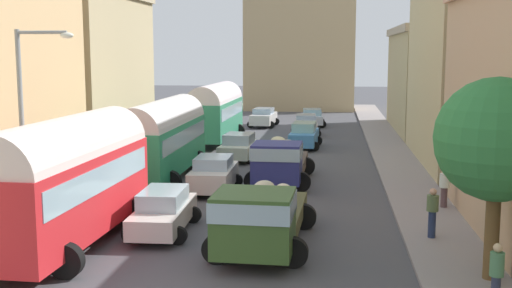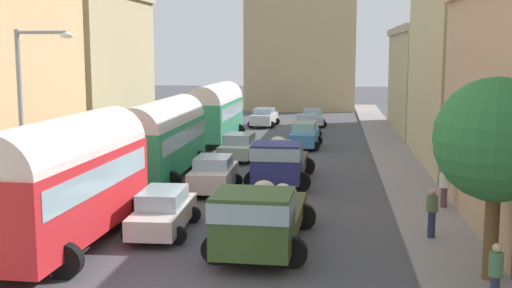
{
  "view_description": "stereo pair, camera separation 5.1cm",
  "coord_description": "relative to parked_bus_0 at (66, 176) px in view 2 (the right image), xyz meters",
  "views": [
    {
      "loc": [
        3.58,
        -13.19,
        6.22
      ],
      "look_at": [
        0.0,
        16.57,
        1.88
      ],
      "focal_mm": 44.65,
      "sensor_mm": 36.0,
      "label": 1
    },
    {
      "loc": [
        3.63,
        -13.18,
        6.22
      ],
      "look_at": [
        0.0,
        16.57,
        1.88
      ],
      "focal_mm": 44.65,
      "sensor_mm": 36.0,
      "label": 2
    }
  ],
  "objects": [
    {
      "name": "car_2",
      "position": [
        6.62,
        34.72,
        -1.59
      ],
      "size": [
        2.46,
        3.77,
        1.48
      ],
      "color": "silver",
      "rests_on": "ground"
    },
    {
      "name": "car_1",
      "position": [
        6.37,
        28.53,
        -1.54
      ],
      "size": [
        2.36,
        3.69,
        1.61
      ],
      "color": "silver",
      "rests_on": "ground"
    },
    {
      "name": "car_4",
      "position": [
        3.1,
        8.59,
        -1.52
      ],
      "size": [
        2.35,
        3.85,
        1.62
      ],
      "color": "silver",
      "rests_on": "ground"
    },
    {
      "name": "building_left_2",
      "position": [
        -5.78,
        17.69,
        2.71
      ],
      "size": [
        4.44,
        11.39,
        10.03
      ],
      "color": "tan",
      "rests_on": "ground"
    },
    {
      "name": "car_6",
      "position": [
        2.58,
        34.09,
        -1.54
      ],
      "size": [
        2.47,
        4.34,
        1.55
      ],
      "color": "silver",
      "rests_on": "ground"
    },
    {
      "name": "car_5",
      "position": [
        2.97,
        17.19,
        -1.56
      ],
      "size": [
        2.5,
        3.97,
        1.54
      ],
      "color": "silver",
      "rests_on": "ground"
    },
    {
      "name": "cargo_truck_1",
      "position": [
        5.93,
        10.39,
        -1.15
      ],
      "size": [
        3.11,
        6.71,
        2.2
      ],
      "color": "navy",
      "rests_on": "ground"
    },
    {
      "name": "distant_church",
      "position": [
        4.74,
        50.44,
        4.6
      ],
      "size": [
        11.64,
        6.33,
        20.41
      ],
      "color": "tan",
      "rests_on": "ground"
    },
    {
      "name": "building_right_3",
      "position": [
        15.35,
        32.17,
        1.77
      ],
      "size": [
        4.64,
        15.0,
        8.15
      ],
      "color": "tan",
      "rests_on": "ground"
    },
    {
      "name": "streetlamp_near",
      "position": [
        -1.5,
        0.68,
        1.82
      ],
      "size": [
        1.97,
        0.28,
        6.95
      ],
      "color": "gray",
      "rests_on": "ground"
    },
    {
      "name": "pedestrian_0",
      "position": [
        11.66,
        2.04,
        -1.31
      ],
      "size": [
        0.42,
        0.42,
        1.8
      ],
      "color": "navy",
      "rests_on": "ground"
    },
    {
      "name": "parked_bus_1",
      "position": [
        0.1,
        11.11,
        -0.15
      ],
      "size": [
        3.2,
        9.43,
        3.93
      ],
      "color": "#299865",
      "rests_on": "ground"
    },
    {
      "name": "sidewalk_left",
      "position": [
        -2.51,
        21.26,
        -2.26
      ],
      "size": [
        2.5,
        70.0,
        0.14
      ],
      "primitive_type": "cube",
      "color": "#B0AD9E",
      "rests_on": "ground"
    },
    {
      "name": "cargo_truck_0",
      "position": [
        6.17,
        0.19,
        -1.14
      ],
      "size": [
        3.28,
        6.96,
        2.22
      ],
      "color": "#365424",
      "rests_on": "ground"
    },
    {
      "name": "ground_plane",
      "position": [
        4.74,
        21.26,
        -2.33
      ],
      "size": [
        154.0,
        154.0,
        0.0
      ],
      "primitive_type": "plane",
      "color": "#49494E"
    },
    {
      "name": "pedestrian_2",
      "position": [
        12.76,
        6.36,
        -1.37
      ],
      "size": [
        0.42,
        0.42,
        1.71
      ],
      "color": "#553F42",
      "rests_on": "ground"
    },
    {
      "name": "sidewalk_right",
      "position": [
        11.99,
        21.26,
        -2.26
      ],
      "size": [
        2.5,
        70.0,
        0.14
      ],
      "primitive_type": "cube",
      "color": "gray",
      "rests_on": "ground"
    },
    {
      "name": "building_right_2",
      "position": [
        15.38,
        17.52,
        4.31
      ],
      "size": [
        4.28,
        13.31,
        13.29
      ],
      "color": "#C9B583",
      "rests_on": "ground"
    },
    {
      "name": "pedestrian_1",
      "position": [
        12.21,
        -4.03,
        -1.29
      ],
      "size": [
        0.39,
        0.39,
        1.81
      ],
      "color": "#2E354D",
      "rests_on": "ground"
    },
    {
      "name": "parked_bus_2",
      "position": [
        0.34,
        24.08,
        -0.07
      ],
      "size": [
        3.33,
        8.76,
        4.08
      ],
      "color": "#338B65",
      "rests_on": "ground"
    },
    {
      "name": "car_0",
      "position": [
        6.52,
        22.41,
        -1.5
      ],
      "size": [
        2.36,
        4.43,
        1.68
      ],
      "color": "#4185C9",
      "rests_on": "ground"
    },
    {
      "name": "parked_bus_0",
      "position": [
        0.0,
        0.0,
        0.0
      ],
      "size": [
        3.45,
        8.8,
        4.21
      ],
      "color": "red",
      "rests_on": "ground"
    },
    {
      "name": "roadside_tree_0",
      "position": [
        12.64,
        -1.74,
        1.59
      ],
      "size": [
        3.3,
        3.3,
        5.6
      ],
      "color": "brown",
      "rests_on": "ground"
    },
    {
      "name": "car_3",
      "position": [
        2.56,
        2.0,
        -1.57
      ],
      "size": [
        2.27,
        4.37,
        1.53
      ],
      "color": "silver",
      "rests_on": "ground"
    }
  ]
}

